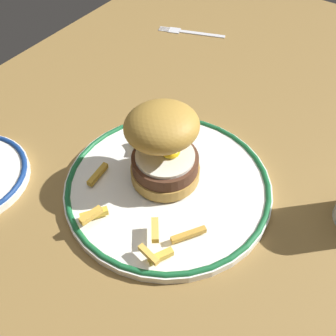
{
  "coord_description": "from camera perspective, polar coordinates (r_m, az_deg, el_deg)",
  "views": [
    {
      "loc": [
        -34.31,
        -19.99,
        45.57
      ],
      "look_at": [
        -3.72,
        1.4,
        4.6
      ],
      "focal_mm": 43.9,
      "sensor_mm": 36.0,
      "label": 1
    }
  ],
  "objects": [
    {
      "name": "ground_plane",
      "position": [
        0.62,
        3.04,
        -2.58
      ],
      "size": [
        131.36,
        92.32,
        4.0
      ],
      "primitive_type": "cube",
      "color": "olive"
    },
    {
      "name": "fries_pile",
      "position": [
        0.57,
        -3.7,
        -1.48
      ],
      "size": [
        23.92,
        19.47,
        1.78
      ],
      "color": "#C68A37",
      "rests_on": "dinner_plate"
    },
    {
      "name": "burger",
      "position": [
        0.55,
        -0.68,
        3.45
      ],
      "size": [
        13.3,
        13.6,
        11.93
      ],
      "color": "#B08339",
      "rests_on": "dinner_plate"
    },
    {
      "name": "fork",
      "position": [
        0.93,
        3.02,
        18.35
      ],
      "size": [
        6.37,
        13.96,
        0.36
      ],
      "color": "silver",
      "rests_on": "ground_plane"
    },
    {
      "name": "dinner_plate",
      "position": [
        0.58,
        -0.0,
        -2.49
      ],
      "size": [
        29.32,
        29.32,
        1.6
      ],
      "color": "white",
      "rests_on": "ground_plane"
    }
  ]
}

